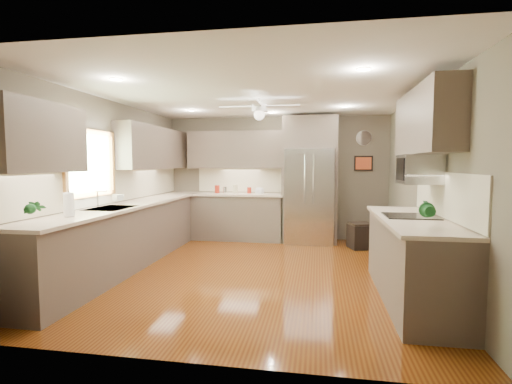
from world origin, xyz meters
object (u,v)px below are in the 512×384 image
(refrigerator, at_px, (309,182))
(stool, at_px, (360,236))
(canister_a, at_px, (217,189))
(potted_plant_right, at_px, (429,210))
(paper_towel, at_px, (69,204))
(soap_bottle, at_px, (119,197))
(potted_plant_left, at_px, (31,208))
(canister_d, at_px, (249,190))
(canister_c, at_px, (235,189))
(bowl, at_px, (259,192))
(canister_b, at_px, (225,190))
(microwave, at_px, (419,169))

(refrigerator, relative_size, stool, 5.12)
(canister_a, height_order, potted_plant_right, potted_plant_right)
(potted_plant_right, bearing_deg, stool, 95.01)
(canister_a, bearing_deg, paper_towel, -101.96)
(soap_bottle, bearing_deg, stool, 25.33)
(potted_plant_left, distance_m, paper_towel, 0.53)
(canister_d, bearing_deg, potted_plant_right, -56.39)
(canister_a, relative_size, canister_c, 0.92)
(soap_bottle, xyz_separation_m, refrigerator, (2.78, 2.20, 0.15))
(potted_plant_right, relative_size, paper_towel, 1.16)
(potted_plant_left, bearing_deg, bowl, 68.08)
(potted_plant_left, relative_size, refrigerator, 0.14)
(canister_c, relative_size, bowl, 0.87)
(soap_bottle, xyz_separation_m, bowl, (1.78, 2.27, -0.08))
(canister_b, xyz_separation_m, microwave, (3.03, -2.74, 0.47))
(canister_c, height_order, soap_bottle, soap_bottle)
(potted_plant_left, height_order, potted_plant_right, potted_plant_right)
(canister_b, height_order, microwave, microwave)
(soap_bottle, xyz_separation_m, potted_plant_left, (0.12, -1.85, 0.07))
(canister_d, height_order, bowl, canister_d)
(potted_plant_right, distance_m, paper_towel, 3.84)
(bowl, relative_size, paper_towel, 0.69)
(potted_plant_right, height_order, microwave, microwave)
(paper_towel, bearing_deg, potted_plant_left, -92.56)
(canister_c, bearing_deg, canister_b, -169.77)
(soap_bottle, height_order, potted_plant_left, potted_plant_left)
(microwave, relative_size, stool, 1.15)
(canister_a, distance_m, microwave, 4.25)
(canister_b, distance_m, paper_towel, 3.67)
(canister_c, height_order, stool, canister_c)
(bowl, xyz_separation_m, refrigerator, (1.00, -0.07, 0.22))
(canister_c, distance_m, potted_plant_right, 4.54)
(canister_d, height_order, refrigerator, refrigerator)
(paper_towel, bearing_deg, potted_plant_right, -0.79)
(canister_b, height_order, stool, canister_b)
(canister_a, bearing_deg, bowl, 1.19)
(refrigerator, bearing_deg, paper_towel, -126.82)
(potted_plant_left, bearing_deg, soap_bottle, 93.72)
(potted_plant_left, bearing_deg, canister_c, 74.30)
(canister_a, xyz_separation_m, potted_plant_left, (-0.78, -4.10, 0.09))
(microwave, bearing_deg, refrigerator, 116.09)
(canister_a, distance_m, soap_bottle, 2.42)
(canister_b, relative_size, canister_d, 0.96)
(canister_a, bearing_deg, stool, -9.95)
(soap_bottle, bearing_deg, refrigerator, 38.37)
(canister_a, relative_size, potted_plant_left, 0.48)
(canister_d, xyz_separation_m, stool, (2.15, -0.51, -0.76))
(canister_b, xyz_separation_m, soap_bottle, (-1.07, -2.23, 0.03))
(soap_bottle, height_order, potted_plant_right, potted_plant_right)
(paper_towel, bearing_deg, stool, 40.76)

